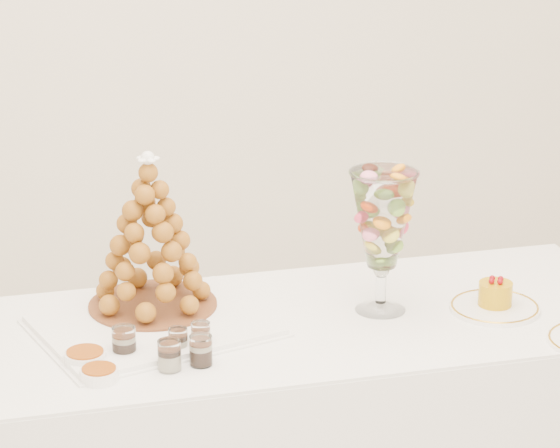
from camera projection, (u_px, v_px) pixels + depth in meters
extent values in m
cube|color=white|center=(300.00, 438.00, 3.52)|extent=(1.78, 0.71, 0.67)
cube|color=white|center=(300.00, 322.00, 3.41)|extent=(1.77, 0.71, 0.01)
cube|color=white|center=(154.00, 326.00, 3.35)|extent=(0.64, 0.55, 0.02)
cylinder|color=white|center=(380.00, 306.00, 3.47)|extent=(0.13, 0.13, 0.02)
cylinder|color=white|center=(381.00, 286.00, 3.45)|extent=(0.03, 0.03, 0.09)
sphere|color=white|center=(381.00, 269.00, 3.44)|extent=(0.04, 0.04, 0.04)
cylinder|color=white|center=(495.00, 308.00, 3.47)|extent=(0.24, 0.24, 0.01)
cylinder|color=white|center=(124.00, 342.00, 3.19)|extent=(0.07, 0.07, 0.08)
cylinder|color=white|center=(178.00, 341.00, 3.22)|extent=(0.05, 0.05, 0.06)
cylinder|color=white|center=(201.00, 335.00, 3.25)|extent=(0.05, 0.05, 0.06)
cylinder|color=white|center=(169.00, 355.00, 3.12)|extent=(0.06, 0.06, 0.07)
cylinder|color=white|center=(201.00, 350.00, 3.15)|extent=(0.06, 0.06, 0.07)
cylinder|color=white|center=(85.00, 358.00, 3.16)|extent=(0.10, 0.10, 0.03)
cylinder|color=white|center=(99.00, 375.00, 3.08)|extent=(0.09, 0.09, 0.03)
cylinder|color=brown|center=(153.00, 305.00, 3.45)|extent=(0.34, 0.34, 0.01)
cone|color=#935616|center=(150.00, 231.00, 3.38)|extent=(0.35, 0.35, 0.40)
sphere|color=white|center=(148.00, 160.00, 3.32)|extent=(0.04, 0.04, 0.04)
cylinder|color=#C49009|center=(495.00, 294.00, 3.47)|extent=(0.09, 0.09, 0.06)
sphere|color=maroon|center=(501.00, 279.00, 3.46)|extent=(0.02, 0.02, 0.02)
sphere|color=maroon|center=(492.00, 278.00, 3.47)|extent=(0.02, 0.02, 0.02)
sphere|color=maroon|center=(492.00, 281.00, 3.45)|extent=(0.02, 0.02, 0.02)
sphere|color=maroon|center=(500.00, 282.00, 3.44)|extent=(0.02, 0.02, 0.02)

